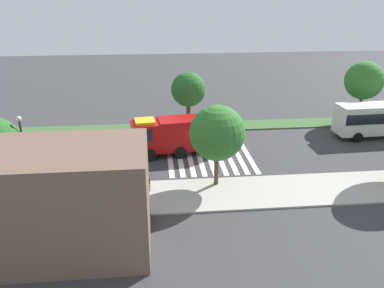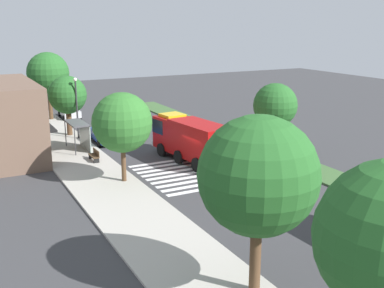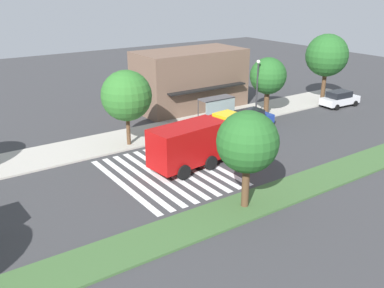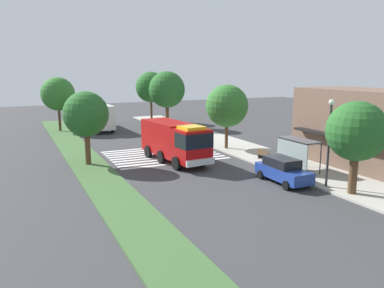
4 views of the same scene
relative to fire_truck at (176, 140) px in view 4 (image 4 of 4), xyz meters
name	(u,v)px [view 4 (image 4 of 4)]	position (x,y,z in m)	size (l,w,h in m)	color
ground_plane	(167,157)	(-2.27, 0.04, -1.95)	(120.00, 120.00, 0.00)	#38383A
sidewalk	(242,149)	(-2.27, 8.15, -1.88)	(60.00, 4.94, 0.14)	#ADA89E
median_strip	(88,164)	(-2.27, -7.09, -1.88)	(60.00, 3.00, 0.14)	#3D6033
crosswalk	(163,155)	(-3.15, 0.04, -1.94)	(7.65, 10.15, 0.01)	silver
fire_truck	(176,140)	(0.00, 0.00, 0.00)	(8.69, 3.50, 3.48)	#A50C0C
parked_car_west	(283,170)	(8.88, 4.48, -1.04)	(4.55, 2.02, 1.77)	navy
transit_bus	(95,114)	(-22.12, -2.49, 0.11)	(10.81, 3.20, 3.46)	silver
bus_stop_shelter	(295,149)	(7.02, 7.08, -0.06)	(3.50, 1.40, 2.46)	#4C4C51
bench_near_shelter	(264,155)	(3.02, 7.09, -1.36)	(1.60, 0.50, 0.90)	#4C3823
street_lamp	(329,136)	(11.23, 6.28, 1.67)	(0.36, 0.36, 5.85)	#2D2D30
storefront_building	(369,129)	(8.11, 13.56, 1.21)	(11.79, 6.70, 6.32)	brown
sidewalk_tree_far_west	(151,87)	(-25.58, 6.68, 3.34)	(4.59, 4.59, 7.46)	#47301E
sidewalk_tree_west	(167,90)	(-19.02, 6.68, 3.28)	(4.90, 4.90, 7.55)	#513823
sidewalk_tree_center	(227,106)	(-2.89, 6.68, 2.41)	(4.19, 4.19, 6.33)	#513823
sidewalk_tree_east	(357,132)	(13.05, 6.68, 2.16)	(3.73, 3.73, 5.87)	#513823
median_tree_far_west	(58,94)	(-21.56, -7.09, 2.91)	(4.23, 4.23, 6.84)	#47301E
median_tree_west	(86,114)	(-1.97, -7.09, 2.35)	(3.70, 3.70, 6.04)	#513823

